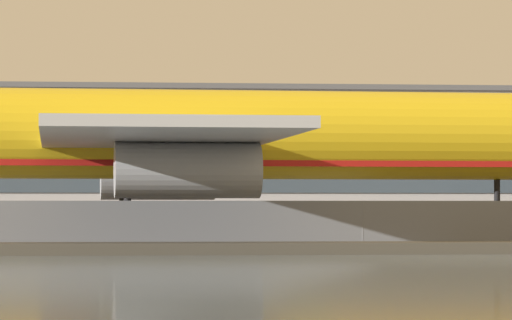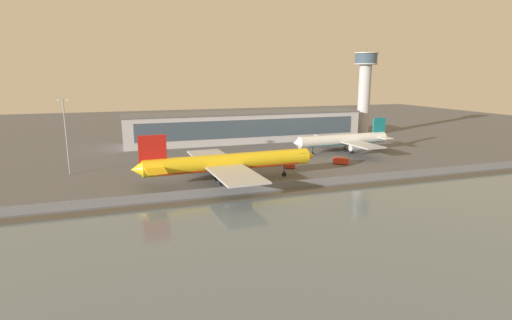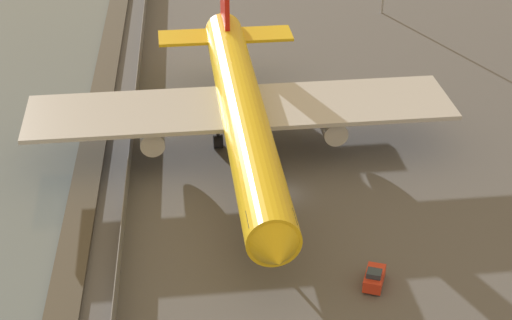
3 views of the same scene
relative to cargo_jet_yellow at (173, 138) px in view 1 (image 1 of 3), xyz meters
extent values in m
plane|color=#565659|center=(8.24, 3.59, -5.69)|extent=(500.00, 500.00, 0.00)
cube|color=#474238|center=(8.24, -16.91, -5.44)|extent=(320.00, 3.00, 0.50)
cube|color=slate|center=(8.24, -12.41, -4.54)|extent=(280.00, 0.08, 2.29)
cylinder|color=slate|center=(8.24, -12.41, -4.54)|extent=(0.10, 0.10, 2.29)
cylinder|color=yellow|center=(0.88, 0.04, 0.21)|extent=(49.04, 6.86, 4.82)
cube|color=red|center=(0.88, 0.04, -1.11)|extent=(41.68, 5.59, 0.87)
cube|color=#B7BABF|center=(-2.06, 11.66, -0.39)|extent=(11.73, 23.90, 0.48)
cube|color=#B7BABF|center=(-1.07, -11.79, -0.39)|extent=(11.73, 23.90, 0.48)
cylinder|color=#B7BABF|center=(-0.51, 9.84, -1.96)|extent=(6.95, 2.93, 2.65)
cylinder|color=#B7BABF|center=(0.31, -9.85, -1.96)|extent=(6.95, 2.93, 2.65)
cylinder|color=black|center=(17.97, 0.75, -3.60)|extent=(0.34, 0.34, 2.82)
cylinder|color=black|center=(17.97, 0.75, -5.01)|extent=(1.37, 0.59, 1.35)
cylinder|color=black|center=(-2.65, 2.42, -3.60)|extent=(0.39, 0.39, 2.82)
cylinder|color=black|center=(-2.65, 2.42, -5.01)|extent=(1.59, 1.15, 1.55)
cylinder|color=black|center=(-2.43, -2.63, -3.60)|extent=(0.39, 0.39, 2.82)
cylinder|color=black|center=(-2.43, -2.63, -5.01)|extent=(1.59, 1.15, 1.55)
cube|color=#B2B2B7|center=(26.61, 69.36, 0.82)|extent=(109.17, 20.39, 13.02)
cube|color=#3D4C5B|center=(26.61, 59.08, 1.47)|extent=(100.44, 0.16, 7.81)
cube|color=#5B5E63|center=(26.61, 69.36, 7.58)|extent=(109.77, 20.99, 0.50)
camera|label=1|loc=(-3.12, -80.27, -3.61)|focal=105.00mm
camera|label=2|loc=(-27.83, -108.16, 24.48)|focal=28.00mm
camera|label=3|loc=(83.03, -4.94, 41.57)|focal=60.00mm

